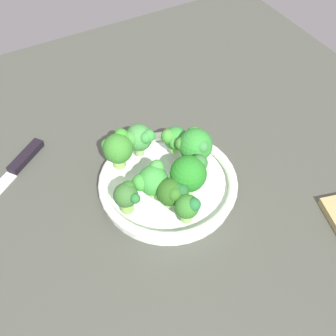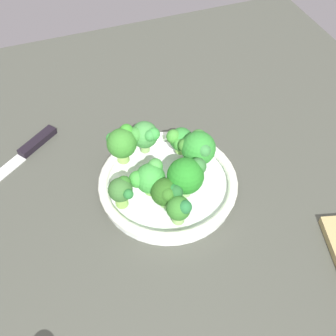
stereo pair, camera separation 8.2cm
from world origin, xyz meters
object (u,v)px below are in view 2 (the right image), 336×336
broccoli_floret_6 (179,208)px  knife (21,155)px  broccoli_floret_0 (167,192)px  broccoli_floret_3 (122,143)px  bowl (168,184)px  broccoli_floret_1 (149,178)px  broccoli_floret_2 (144,135)px  broccoli_floret_5 (198,148)px  broccoli_floret_7 (186,175)px  broccoli_floret_4 (179,140)px  broccoli_floret_8 (122,192)px

broccoli_floret_6 → knife: broccoli_floret_6 is taller
broccoli_floret_0 → broccoli_floret_3: broccoli_floret_3 is taller
bowl → broccoli_floret_0: broccoli_floret_0 is taller
bowl → broccoli_floret_0: size_ratio=4.38×
broccoli_floret_1 → broccoli_floret_2: 10.42cm
broccoli_floret_5 → broccoli_floret_7: (5.47, -4.62, 0.07)cm
broccoli_floret_0 → broccoli_floret_6: size_ratio=1.05×
broccoli_floret_4 → bowl: bearing=-37.6°
broccoli_floret_3 → broccoli_floret_4: 11.48cm
broccoli_floret_2 → broccoli_floret_4: bearing=70.1°
broccoli_floret_0 → broccoli_floret_3: size_ratio=0.81×
bowl → broccoli_floret_3: broccoli_floret_3 is taller
broccoli_floret_2 → broccoli_floret_6: (18.10, 0.32, -1.01)cm
broccoli_floret_1 → broccoli_floret_7: bearing=67.8°
bowl → broccoli_floret_5: 9.33cm
bowl → broccoli_floret_4: broccoli_floret_4 is taller
broccoli_floret_3 → broccoli_floret_2: bearing=96.7°
broccoli_floret_6 → broccoli_floret_7: (-5.46, 3.46, 1.48)cm
broccoli_floret_4 → broccoli_floret_2: bearing=-109.9°
broccoli_floret_8 → broccoli_floret_0: bearing=69.1°
broccoli_floret_6 → broccoli_floret_2: bearing=-179.0°
broccoli_floret_5 → broccoli_floret_7: size_ratio=0.99×
broccoli_floret_2 → broccoli_floret_6: size_ratio=1.19×
bowl → knife: 32.12cm
broccoli_floret_3 → broccoli_floret_1: bearing=13.7°
broccoli_floret_5 → broccoli_floret_8: size_ratio=1.30×
broccoli_floret_4 → broccoli_floret_0: bearing=-30.3°
bowl → broccoli_floret_5: (-1.19, 6.51, 6.58)cm
bowl → broccoli_floret_3: bearing=-139.7°
broccoli_floret_0 → broccoli_floret_6: 3.81cm
broccoli_floret_3 → broccoli_floret_6: size_ratio=1.29×
broccoli_floret_0 → broccoli_floret_7: size_ratio=0.74×
broccoli_floret_3 → knife: broccoli_floret_3 is taller
knife → broccoli_floret_8: bearing=36.3°
broccoli_floret_0 → broccoli_floret_6: broccoli_floret_0 is taller
broccoli_floret_2 → broccoli_floret_6: 18.13cm
broccoli_floret_3 → broccoli_floret_8: broccoli_floret_3 is taller
broccoli_floret_0 → broccoli_floret_2: 14.43cm
broccoli_floret_4 → broccoli_floret_5: bearing=21.4°
broccoli_floret_8 → broccoli_floret_4: bearing=122.5°
broccoli_floret_2 → broccoli_floret_5: broccoli_floret_5 is taller
broccoli_floret_3 → broccoli_floret_8: bearing=-16.2°
broccoli_floret_4 → broccoli_floret_6: (15.75, -6.19, 0.21)cm
broccoli_floret_0 → broccoli_floret_4: broccoli_floret_0 is taller
broccoli_floret_8 → bowl: bearing=108.0°
broccoli_floret_0 → broccoli_floret_4: 13.96cm
broccoli_floret_4 → broccoli_floret_5: broccoli_floret_5 is taller
broccoli_floret_1 → broccoli_floret_5: 11.25cm
broccoli_floret_3 → broccoli_floret_5: 14.72cm
broccoli_floret_0 → broccoli_floret_2: broccoli_floret_2 is taller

